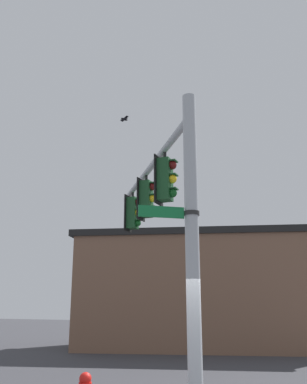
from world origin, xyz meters
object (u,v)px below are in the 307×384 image
traffic_light_mid_inner (147,199)px  bird_flying (124,119)px  traffic_light_nearest_pole (166,179)px  traffic_light_mid_outer (133,213)px  street_name_sign (178,213)px

traffic_light_mid_inner → bird_flying: size_ratio=3.73×
traffic_light_nearest_pole → traffic_light_mid_inner: bearing=-143.7°
bird_flying → traffic_light_nearest_pole: bearing=51.0°
traffic_light_nearest_pole → bird_flying: bearing=-129.0°
traffic_light_mid_outer → bird_flying: size_ratio=3.73×
traffic_light_mid_outer → street_name_sign: size_ratio=1.30×
traffic_light_nearest_pole → traffic_light_mid_inner: same height
traffic_light_nearest_pole → traffic_light_mid_inner: size_ratio=1.00×
traffic_light_mid_outer → bird_flying: bearing=14.7°
traffic_light_nearest_pole → traffic_light_mid_inner: 2.01m
traffic_light_mid_inner → bird_flying: bird_flying is taller
traffic_light_mid_outer → traffic_light_nearest_pole: bearing=36.3°
street_name_sign → bird_flying: bird_flying is taller
bird_flying → traffic_light_mid_inner: bearing=93.5°
traffic_light_mid_outer → bird_flying: 3.12m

